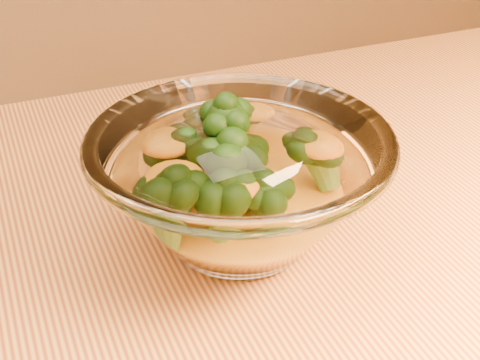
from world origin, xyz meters
TOP-DOWN VIEW (x-y plane):
  - glass_bowl at (-0.03, 0.08)m, footprint 0.22×0.22m
  - cheese_sauce at (-0.03, 0.08)m, footprint 0.11×0.11m
  - broccoli_heap at (-0.04, 0.09)m, footprint 0.14×0.13m

SIDE VIEW (x-z plane):
  - cheese_sauce at x=-0.03m, z-range 0.77..0.80m
  - glass_bowl at x=-0.03m, z-range 0.75..0.85m
  - broccoli_heap at x=-0.04m, z-range 0.77..0.86m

